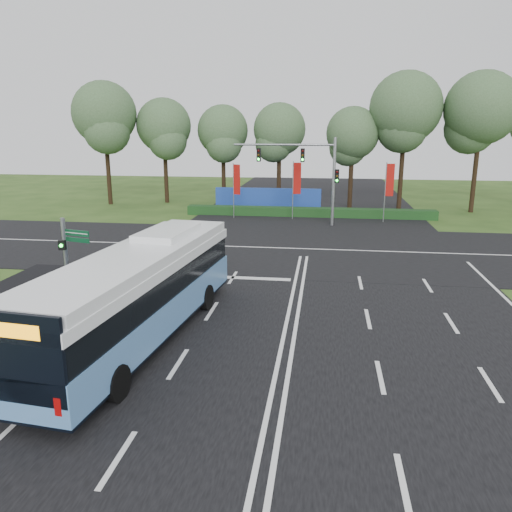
{
  "coord_description": "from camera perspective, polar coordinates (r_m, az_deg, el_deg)",
  "views": [
    {
      "loc": [
        1.38,
        -19.72,
        7.67
      ],
      "look_at": [
        -1.65,
        2.0,
        2.04
      ],
      "focal_mm": 35.0,
      "sensor_mm": 36.0,
      "label": 1
    }
  ],
  "objects": [
    {
      "name": "ground",
      "position": [
        21.21,
        3.69,
        -6.83
      ],
      "size": [
        120.0,
        120.0,
        0.0
      ],
      "primitive_type": "plane",
      "color": "#284517",
      "rests_on": "ground"
    },
    {
      "name": "road_main",
      "position": [
        21.2,
        3.69,
        -6.78
      ],
      "size": [
        20.0,
        120.0,
        0.04
      ],
      "primitive_type": "cube",
      "color": "black",
      "rests_on": "ground"
    },
    {
      "name": "road_cross",
      "position": [
        32.66,
        5.29,
        0.8
      ],
      "size": [
        120.0,
        14.0,
        0.05
      ],
      "primitive_type": "cube",
      "color": "black",
      "rests_on": "ground"
    },
    {
      "name": "kerb_strip",
      "position": [
        21.67,
        -24.96,
        -7.58
      ],
      "size": [
        0.25,
        18.0,
        0.12
      ],
      "primitive_type": "cube",
      "color": "gray",
      "rests_on": "ground"
    },
    {
      "name": "city_bus",
      "position": [
        18.66,
        -13.18,
        -4.13
      ],
      "size": [
        3.99,
        13.1,
        3.7
      ],
      "rotation": [
        0.0,
        0.0,
        -0.1
      ],
      "color": "#5284BF",
      "rests_on": "ground"
    },
    {
      "name": "pedestrian_signal",
      "position": [
        24.13,
        -21.01,
        0.03
      ],
      "size": [
        0.33,
        0.43,
        3.8
      ],
      "rotation": [
        0.0,
        0.0,
        0.16
      ],
      "color": "gray",
      "rests_on": "ground"
    },
    {
      "name": "street_sign",
      "position": [
        24.59,
        -20.31,
        0.96
      ],
      "size": [
        1.39,
        0.43,
        3.67
      ],
      "rotation": [
        0.0,
        0.0,
        -0.26
      ],
      "color": "gray",
      "rests_on": "ground"
    },
    {
      "name": "banner_flag_left",
      "position": [
        43.3,
        -2.31,
        8.35
      ],
      "size": [
        0.66,
        0.32,
        4.78
      ],
      "rotation": [
        0.0,
        0.0,
        -0.4
      ],
      "color": "gray",
      "rests_on": "ground"
    },
    {
      "name": "banner_flag_mid",
      "position": [
        42.97,
        4.58,
        8.42
      ],
      "size": [
        0.7,
        0.29,
        4.97
      ],
      "rotation": [
        0.0,
        0.0,
        0.35
      ],
      "color": "gray",
      "rests_on": "ground"
    },
    {
      "name": "banner_flag_right",
      "position": [
        42.9,
        14.91,
        7.98
      ],
      "size": [
        0.72,
        0.2,
        4.97
      ],
      "rotation": [
        0.0,
        0.0,
        0.21
      ],
      "color": "gray",
      "rests_on": "ground"
    },
    {
      "name": "traffic_light_gantry",
      "position": [
        40.35,
        6.34,
        10.05
      ],
      "size": [
        8.41,
        0.28,
        7.0
      ],
      "color": "gray",
      "rests_on": "ground"
    },
    {
      "name": "hedge",
      "position": [
        44.84,
        6.08,
        4.99
      ],
      "size": [
        22.0,
        1.2,
        0.8
      ],
      "primitive_type": "cube",
      "color": "#153A17",
      "rests_on": "ground"
    },
    {
      "name": "blue_hoarding",
      "position": [
        47.49,
        1.36,
        6.45
      ],
      "size": [
        10.0,
        0.3,
        2.2
      ],
      "primitive_type": "cube",
      "color": "#1D3F9D",
      "rests_on": "ground"
    },
    {
      "name": "eucalyptus_row",
      "position": [
        50.22,
        11.71,
        15.17
      ],
      "size": [
        53.31,
        9.19,
        12.85
      ],
      "color": "black",
      "rests_on": "ground"
    }
  ]
}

